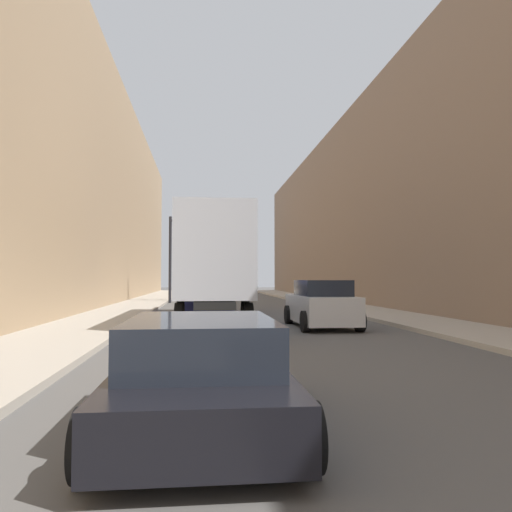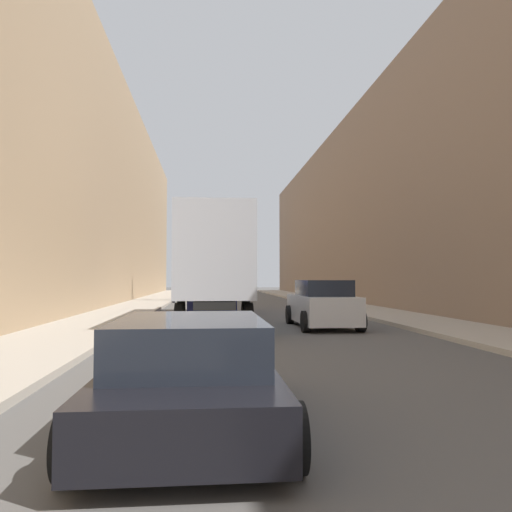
% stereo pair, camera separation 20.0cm
% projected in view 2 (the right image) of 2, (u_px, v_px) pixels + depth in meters
% --- Properties ---
extents(sidewalk_right, '(3.09, 80.00, 0.15)m').
position_uv_depth(sidewalk_right, '(350.00, 307.00, 28.96)').
color(sidewalk_right, '#B2A899').
rests_on(sidewalk_right, ground).
extents(sidewalk_left, '(3.09, 80.00, 0.15)m').
position_uv_depth(sidewalk_left, '(133.00, 308.00, 27.79)').
color(sidewalk_left, '#B2A899').
rests_on(sidewalk_left, ground).
extents(building_right, '(6.00, 80.00, 13.43)m').
position_uv_depth(building_right, '(424.00, 195.00, 29.69)').
color(building_right, '#846B56').
rests_on(building_right, ground).
extents(building_left, '(6.00, 80.00, 15.33)m').
position_uv_depth(building_left, '(51.00, 172.00, 27.71)').
color(building_left, tan).
rests_on(building_left, ground).
extents(semi_truck, '(2.45, 12.97, 4.08)m').
position_uv_depth(semi_truck, '(213.00, 266.00, 20.58)').
color(semi_truck, '#B2B7C1').
rests_on(semi_truck, ground).
extents(sedan_car, '(2.13, 4.56, 1.28)m').
position_uv_depth(sedan_car, '(191.00, 372.00, 5.99)').
color(sedan_car, black).
rests_on(sedan_car, ground).
extents(suv_car, '(2.07, 4.47, 1.69)m').
position_uv_depth(suv_car, '(322.00, 305.00, 17.81)').
color(suv_car, silver).
rests_on(suv_car, ground).
extents(traffic_signal_gantry, '(5.81, 0.35, 6.21)m').
position_uv_depth(traffic_signal_gantry, '(196.00, 241.00, 36.02)').
color(traffic_signal_gantry, black).
rests_on(traffic_signal_gantry, ground).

